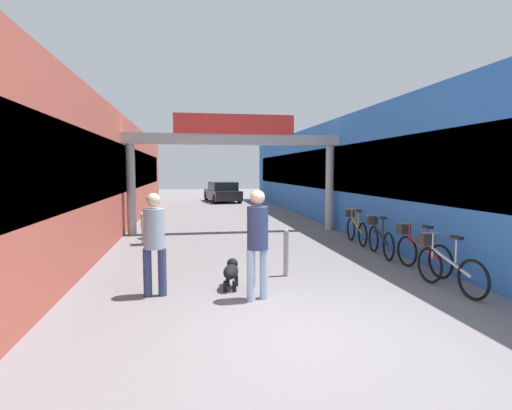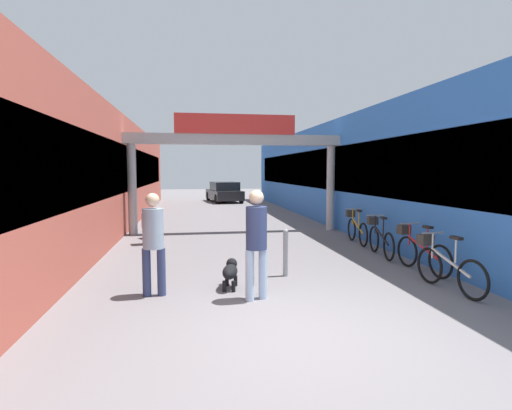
% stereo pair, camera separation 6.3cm
% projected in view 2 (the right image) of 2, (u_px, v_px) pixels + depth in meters
% --- Properties ---
extents(ground_plane, '(80.00, 80.00, 0.00)m').
position_uv_depth(ground_plane, '(308.00, 334.00, 5.12)').
color(ground_plane, slate).
extents(storefront_left, '(3.00, 26.00, 3.91)m').
position_uv_depth(storefront_left, '(93.00, 174.00, 14.96)').
color(storefront_left, '#B25142').
rests_on(storefront_left, ground_plane).
extents(storefront_right, '(3.00, 26.00, 3.91)m').
position_uv_depth(storefront_right, '(351.00, 174.00, 16.58)').
color(storefront_right, blue).
rests_on(storefront_right, ground_plane).
extents(arcade_sign_gateway, '(7.40, 0.47, 3.92)m').
position_uv_depth(arcade_sign_gateway, '(235.00, 150.00, 13.27)').
color(arcade_sign_gateway, '#B2B2B2').
rests_on(arcade_sign_gateway, ground_plane).
extents(pedestrian_with_dog, '(0.43, 0.43, 1.78)m').
position_uv_depth(pedestrian_with_dog, '(256.00, 237.00, 6.39)').
color(pedestrian_with_dog, '#A5BFE0').
rests_on(pedestrian_with_dog, ground_plane).
extents(pedestrian_companion, '(0.38, 0.34, 1.72)m').
position_uv_depth(pedestrian_companion, '(153.00, 237.00, 6.59)').
color(pedestrian_companion, navy).
rests_on(pedestrian_companion, ground_plane).
extents(dog_on_leash, '(0.38, 0.70, 0.49)m').
position_uv_depth(dog_on_leash, '(230.00, 271.00, 7.09)').
color(dog_on_leash, black).
rests_on(dog_on_leash, ground_plane).
extents(bicycle_silver_nearest, '(0.46, 1.69, 0.98)m').
position_uv_depth(bicycle_silver_nearest, '(445.00, 265.00, 6.99)').
color(bicycle_silver_nearest, black).
rests_on(bicycle_silver_nearest, ground_plane).
extents(bicycle_red_second, '(0.46, 1.69, 0.98)m').
position_uv_depth(bicycle_red_second, '(419.00, 250.00, 8.28)').
color(bicycle_red_second, black).
rests_on(bicycle_red_second, ground_plane).
extents(bicycle_black_third, '(0.46, 1.68, 0.98)m').
position_uv_depth(bicycle_black_third, '(380.00, 238.00, 9.81)').
color(bicycle_black_third, black).
rests_on(bicycle_black_third, ground_plane).
extents(bicycle_orange_farthest, '(0.46, 1.69, 0.98)m').
position_uv_depth(bicycle_orange_farthest, '(356.00, 228.00, 11.51)').
color(bicycle_orange_farthest, black).
rests_on(bicycle_orange_farthest, ground_plane).
extents(bollard_post_metal, '(0.10, 0.10, 0.94)m').
position_uv_depth(bollard_post_metal, '(286.00, 252.00, 7.88)').
color(bollard_post_metal, gray).
rests_on(bollard_post_metal, ground_plane).
extents(cafe_chair_aluminium_nearer, '(0.48, 0.48, 0.89)m').
position_uv_depth(cafe_chair_aluminium_nearer, '(147.00, 225.00, 11.26)').
color(cafe_chair_aluminium_nearer, gray).
rests_on(cafe_chair_aluminium_nearer, ground_plane).
extents(cafe_chair_red_farther, '(0.53, 0.53, 0.89)m').
position_uv_depth(cafe_chair_red_farther, '(154.00, 221.00, 12.32)').
color(cafe_chair_red_farther, gray).
rests_on(cafe_chair_red_farther, ground_plane).
extents(parked_car_black, '(2.29, 4.21, 1.33)m').
position_uv_depth(parked_car_black, '(224.00, 192.00, 26.46)').
color(parked_car_black, black).
rests_on(parked_car_black, ground_plane).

